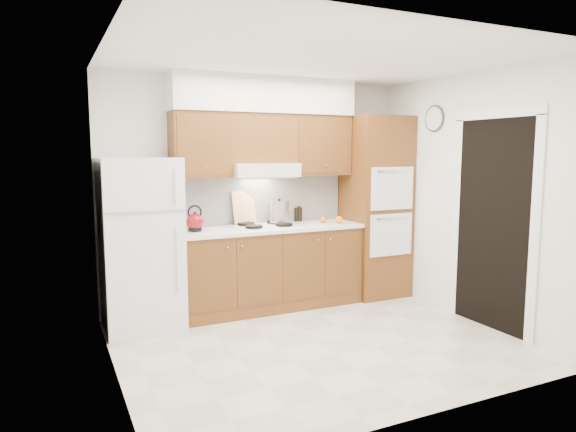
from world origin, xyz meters
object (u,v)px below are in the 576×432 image
object	(u,v)px
fridge	(141,244)
kettle	(195,222)
stock_pot	(279,212)
oven_cabinet	(375,207)

from	to	relation	value
fridge	kettle	bearing A→B (deg)	6.31
fridge	kettle	xyz separation A→B (m)	(0.58, 0.06, 0.18)
kettle	stock_pot	bearing A→B (deg)	20.36
oven_cabinet	stock_pot	distance (m)	1.26
fridge	oven_cabinet	distance (m)	2.86
fridge	stock_pot	distance (m)	1.61
fridge	kettle	size ratio (longest dim) A/B	9.41
oven_cabinet	stock_pot	size ratio (longest dim) A/B	9.24
kettle	stock_pot	distance (m)	1.02
fridge	kettle	world-z (taller)	fridge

